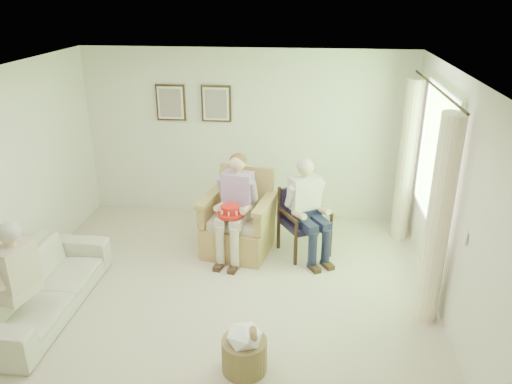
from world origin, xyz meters
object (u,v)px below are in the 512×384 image
Objects in this scene: wicker_armchair at (239,227)px; person_dark at (305,203)px; sofa at (40,287)px; wood_armchair at (305,218)px; red_hat at (230,211)px; hatbox at (245,348)px; person_wicker at (236,200)px; person_sofa at (12,275)px.

wicker_armchair is 0.99m from person_dark.
wood_armchair is at bearing -58.88° from sofa.
wicker_armchair is 3.36× the size of red_hat.
red_hat is 0.52× the size of hatbox.
sofa is 6.24× the size of red_hat.
person_sofa is (-2.00, -1.92, -0.10)m from person_wicker.
sofa is at bearing 163.86° from hatbox.
person_dark is at bearing 77.58° from hatbox.
person_wicker is 2.78m from person_sofa.
hatbox is at bearing -68.85° from person_wicker.
person_wicker reaches higher than hatbox.
wicker_armchair is 2.90m from person_sofa.
hatbox is (-0.51, -2.29, -0.52)m from person_dark.
person_dark is 1.05× the size of person_sofa.
wood_armchair reaches higher than hatbox.
sofa is 0.60m from person_sofa.
person_wicker is 0.22m from red_hat.
hatbox is at bearing -77.40° from red_hat.
person_wicker reaches higher than sofa.
person_dark reaches higher than red_hat.
sofa is at bearing -179.54° from wood_armchair.
wicker_armchair is at bearing 156.41° from wood_armchair.
sofa is (-2.00, -1.64, -0.05)m from wicker_armchair.
red_hat is (-0.95, -0.46, 0.25)m from wood_armchair.
person_dark is (2.90, 1.60, 0.46)m from sofa.
person_wicker reaches higher than wood_armchair.
person_sofa reaches higher than wood_armchair.
person_sofa is at bearing -125.19° from person_wicker.
person_sofa is 3.80× the size of red_hat.
red_hat is 2.09m from hatbox.
wood_armchair is 3.64m from person_sofa.
wood_armchair is at bearing 17.97° from wicker_armchair.
red_hat is (1.95, 1.73, 0.02)m from person_sofa.
person_wicker is 2.29m from hatbox.
wicker_armchair is 1.26× the size of wood_armchair.
red_hat is (1.95, 1.29, 0.44)m from sofa.
person_wicker is 1.05× the size of person_dark.
person_dark is 1.00m from red_hat.
wood_armchair is 1.40× the size of hatbox.
person_dark is (-0.00, -0.15, 0.28)m from wood_armchair.
person_sofa is (-0.00, -0.43, 0.42)m from sofa.
person_sofa is at bearing 180.00° from sofa.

